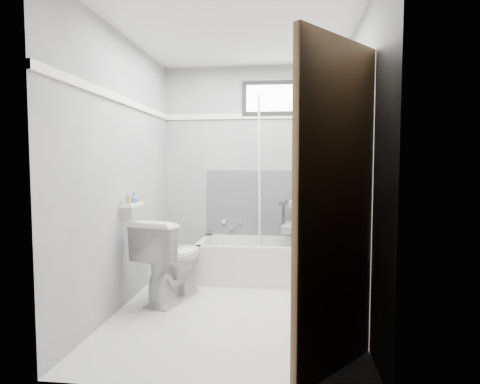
# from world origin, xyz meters

# --- Properties ---
(floor) EXTENTS (2.60, 2.60, 0.00)m
(floor) POSITION_xyz_m (0.00, 0.00, 0.00)
(floor) COLOR silver
(floor) RESTS_ON ground
(ceiling) EXTENTS (2.60, 2.60, 0.00)m
(ceiling) POSITION_xyz_m (0.00, 0.00, 2.40)
(ceiling) COLOR silver
(ceiling) RESTS_ON floor
(wall_back) EXTENTS (2.00, 0.02, 2.40)m
(wall_back) POSITION_xyz_m (0.00, 1.30, 1.20)
(wall_back) COLOR slate
(wall_back) RESTS_ON floor
(wall_front) EXTENTS (2.00, 0.02, 2.40)m
(wall_front) POSITION_xyz_m (0.00, -1.30, 1.20)
(wall_front) COLOR slate
(wall_front) RESTS_ON floor
(wall_left) EXTENTS (0.02, 2.60, 2.40)m
(wall_left) POSITION_xyz_m (-1.00, 0.00, 1.20)
(wall_left) COLOR slate
(wall_left) RESTS_ON floor
(wall_right) EXTENTS (0.02, 2.60, 2.40)m
(wall_right) POSITION_xyz_m (1.00, 0.00, 1.20)
(wall_right) COLOR slate
(wall_right) RESTS_ON floor
(bathtub) EXTENTS (1.50, 0.70, 0.42)m
(bathtub) POSITION_xyz_m (0.23, 0.93, 0.21)
(bathtub) COLOR silver
(bathtub) RESTS_ON floor
(office_chair) EXTENTS (0.69, 0.69, 1.07)m
(office_chair) POSITION_xyz_m (0.67, 0.97, 0.65)
(office_chair) COLOR #5B5A5E
(office_chair) RESTS_ON bathtub
(toilet) EXTENTS (0.63, 0.86, 0.76)m
(toilet) POSITION_xyz_m (-0.62, 0.17, 0.38)
(toilet) COLOR silver
(toilet) RESTS_ON floor
(door) EXTENTS (0.78, 0.78, 2.00)m
(door) POSITION_xyz_m (0.98, -1.28, 1.00)
(door) COLOR brown
(door) RESTS_ON floor
(window) EXTENTS (0.66, 0.04, 0.40)m
(window) POSITION_xyz_m (0.25, 1.29, 2.02)
(window) COLOR black
(window) RESTS_ON wall_back
(backerboard) EXTENTS (1.50, 0.02, 0.78)m
(backerboard) POSITION_xyz_m (0.25, 1.29, 0.80)
(backerboard) COLOR #4C4C4F
(backerboard) RESTS_ON wall_back
(trim_back) EXTENTS (2.00, 0.02, 0.06)m
(trim_back) POSITION_xyz_m (0.00, 1.29, 1.82)
(trim_back) COLOR white
(trim_back) RESTS_ON wall_back
(trim_left) EXTENTS (0.02, 2.60, 0.06)m
(trim_left) POSITION_xyz_m (-0.99, 0.00, 1.82)
(trim_left) COLOR white
(trim_left) RESTS_ON wall_left
(pole) EXTENTS (0.02, 0.32, 1.93)m
(pole) POSITION_xyz_m (0.14, 1.06, 1.05)
(pole) COLOR white
(pole) RESTS_ON bathtub
(shelf) EXTENTS (0.10, 0.32, 0.02)m
(shelf) POSITION_xyz_m (-0.93, 0.02, 0.90)
(shelf) COLOR white
(shelf) RESTS_ON wall_left
(soap_bottle_a) EXTENTS (0.05, 0.05, 0.10)m
(soap_bottle_a) POSITION_xyz_m (-0.94, -0.06, 0.97)
(soap_bottle_a) COLOR #A68D53
(soap_bottle_a) RESTS_ON shelf
(soap_bottle_b) EXTENTS (0.09, 0.09, 0.10)m
(soap_bottle_b) POSITION_xyz_m (-0.94, 0.08, 0.96)
(soap_bottle_b) COLOR slate
(soap_bottle_b) RESTS_ON shelf
(faucet) EXTENTS (0.26, 0.10, 0.16)m
(faucet) POSITION_xyz_m (-0.20, 1.27, 0.55)
(faucet) COLOR silver
(faucet) RESTS_ON wall_back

